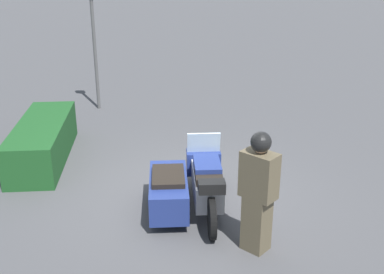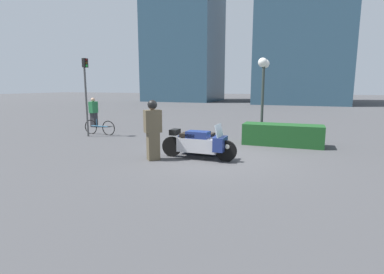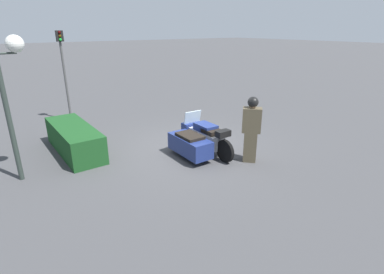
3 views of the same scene
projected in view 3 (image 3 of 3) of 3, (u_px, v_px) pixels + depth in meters
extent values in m
plane|color=#424244|center=(187.00, 149.00, 9.56)|extent=(160.00, 160.00, 0.00)
cylinder|color=black|center=(189.00, 133.00, 10.01)|extent=(0.67, 0.11, 0.67)
cylinder|color=black|center=(225.00, 151.00, 8.58)|extent=(0.67, 0.11, 0.67)
cylinder|color=black|center=(191.00, 150.00, 8.82)|extent=(0.52, 0.11, 0.52)
cube|color=#B7B7BC|center=(205.00, 138.00, 9.25)|extent=(1.32, 0.50, 0.45)
cube|color=navy|center=(206.00, 128.00, 9.14)|extent=(0.73, 0.46, 0.24)
cube|color=black|center=(212.00, 131.00, 8.92)|extent=(0.53, 0.46, 0.12)
cube|color=navy|center=(192.00, 129.00, 9.79)|extent=(0.33, 0.64, 0.44)
cube|color=silver|center=(193.00, 117.00, 9.61)|extent=(0.13, 0.61, 0.40)
sphere|color=white|center=(188.00, 129.00, 10.00)|extent=(0.18, 0.18, 0.18)
cube|color=navy|center=(190.00, 145.00, 8.82)|extent=(1.49, 0.67, 0.50)
sphere|color=navy|center=(178.00, 138.00, 9.30)|extent=(0.47, 0.47, 0.47)
cube|color=black|center=(190.00, 136.00, 8.72)|extent=(0.83, 0.56, 0.09)
cube|color=black|center=(223.00, 134.00, 8.50)|extent=(0.25, 0.43, 0.18)
cube|color=brown|center=(250.00, 147.00, 8.61)|extent=(0.48, 0.48, 0.89)
cube|color=brown|center=(252.00, 120.00, 8.34)|extent=(0.59, 0.59, 0.70)
sphere|color=tan|center=(253.00, 104.00, 8.18)|extent=(0.24, 0.24, 0.24)
sphere|color=black|center=(253.00, 102.00, 8.16)|extent=(0.30, 0.30, 0.30)
cube|color=#19471E|center=(74.00, 139.00, 9.26)|extent=(3.05, 0.98, 0.84)
cylinder|color=#2D3833|center=(9.00, 118.00, 7.14)|extent=(0.12, 0.12, 3.27)
sphere|color=white|center=(15.00, 44.00, 6.79)|extent=(0.40, 0.40, 0.40)
cylinder|color=#4C4C4C|center=(66.00, 83.00, 11.99)|extent=(0.09, 0.09, 3.16)
cube|color=black|center=(59.00, 36.00, 11.34)|extent=(0.15, 0.27, 0.40)
sphere|color=#410707|center=(59.00, 32.00, 11.24)|extent=(0.11, 0.11, 0.11)
sphere|color=#462D06|center=(60.00, 36.00, 11.28)|extent=(0.11, 0.11, 0.11)
sphere|color=green|center=(60.00, 40.00, 11.33)|extent=(0.11, 0.11, 0.11)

